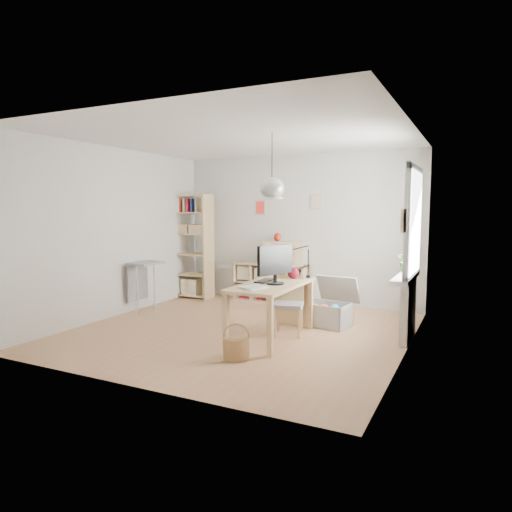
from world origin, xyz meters
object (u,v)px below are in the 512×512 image
at_px(cube_shelf, 271,286).
at_px(monitor, 275,262).
at_px(desk, 272,290).
at_px(tall_bookshelf, 191,242).
at_px(chair, 289,301).
at_px(storage_chest, 329,310).
at_px(drawer_chest, 283,253).

xyz_separation_m(cube_shelf, monitor, (1.09, -2.27, 0.74)).
bearing_deg(desk, tall_bookshelf, 142.99).
bearing_deg(chair, storage_chest, 48.43).
height_order(desk, tall_bookshelf, tall_bookshelf).
relative_size(cube_shelf, chair, 1.76).
bearing_deg(monitor, chair, 104.86).
bearing_deg(storage_chest, chair, -107.82).
xyz_separation_m(storage_chest, drawer_chest, (-1.23, 1.15, 0.70)).
bearing_deg(monitor, storage_chest, 91.32).
distance_m(storage_chest, monitor, 1.40).
distance_m(cube_shelf, storage_chest, 1.91).
relative_size(desk, cube_shelf, 1.07).
relative_size(chair, monitor, 1.41).
bearing_deg(tall_bookshelf, desk, -37.01).
xyz_separation_m(desk, monitor, (0.07, -0.04, 0.38)).
bearing_deg(monitor, desk, 172.53).
bearing_deg(desk, cube_shelf, 114.61).
height_order(storage_chest, monitor, monitor).
xyz_separation_m(desk, chair, (0.11, 0.33, -0.20)).
height_order(desk, chair, chair).
bearing_deg(cube_shelf, desk, -65.39).
bearing_deg(monitor, drawer_chest, 132.10).
xyz_separation_m(chair, drawer_chest, (-0.87, 1.86, 0.47)).
relative_size(storage_chest, monitor, 1.50).
bearing_deg(desk, monitor, -29.18).
distance_m(tall_bookshelf, drawer_chest, 1.85).
relative_size(tall_bookshelf, chair, 2.51).
distance_m(chair, storage_chest, 0.82).
xyz_separation_m(storage_chest, monitor, (-0.40, -1.08, 0.81)).
distance_m(desk, drawer_chest, 2.33).
bearing_deg(monitor, tall_bookshelf, 164.87).
xyz_separation_m(tall_bookshelf, storage_chest, (3.05, -0.91, -0.86)).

